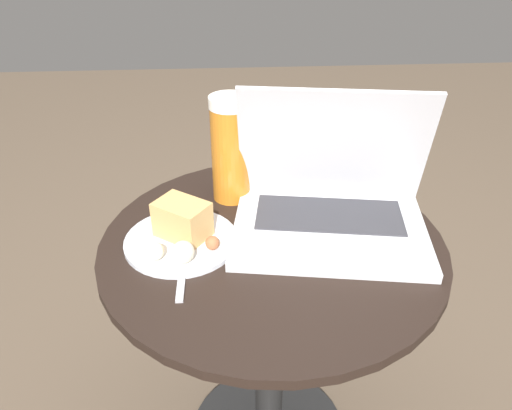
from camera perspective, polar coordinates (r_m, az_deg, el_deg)
The scene contains 5 objects.
table at distance 1.00m, azimuth 1.70°, elevation -11.71°, with size 0.61×0.61×0.58m.
laptop at distance 0.91m, azimuth 8.51°, elevation 0.39°, with size 0.38×0.30×0.25m.
beer_glass at distance 0.97m, azimuth -2.92°, elevation 6.39°, with size 0.08×0.08×0.21m.
snack_plate at distance 0.88m, azimuth -8.52°, elevation -3.08°, with size 0.20×0.20×0.07m.
fork at distance 0.85m, azimuth -8.22°, elevation -5.83°, with size 0.02×0.19×0.00m.
Camera 1 is at (-0.08, -0.72, 1.10)m, focal length 35.00 mm.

